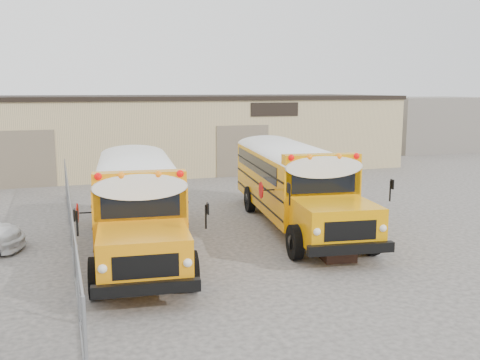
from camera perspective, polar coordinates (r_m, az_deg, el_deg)
name	(u,v)px	position (r m, az deg, el deg)	size (l,w,h in m)	color
ground	(280,257)	(16.56, 4.28, -8.19)	(120.00, 120.00, 0.00)	#43403D
warehouse	(159,131)	(35.14, -8.61, 5.14)	(30.20, 10.20, 4.67)	tan
chainlink_fence	(71,221)	(17.97, -17.61, -4.21)	(0.07, 18.07, 1.81)	gray
distant_building_right	(427,123)	(49.03, 19.36, 5.75)	(10.00, 8.00, 4.40)	gray
school_bus_left	(133,168)	(23.51, -11.39, 1.27)	(3.69, 10.35, 2.97)	orange
school_bus_right	(257,157)	(26.43, 1.78, 2.48)	(3.98, 10.72, 3.06)	orange
tarp_bundle	(338,236)	(16.33, 10.40, -5.91)	(1.07, 1.05, 1.43)	black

